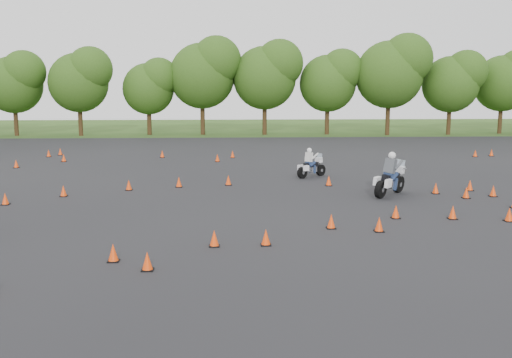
% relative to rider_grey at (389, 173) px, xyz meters
% --- Properties ---
extents(ground, '(140.00, 140.00, 0.00)m').
position_rel_rider_grey_xyz_m(ground, '(-5.80, -6.86, -0.95)').
color(ground, '#2D5119').
rests_on(ground, ground).
extents(asphalt_pad, '(62.00, 62.00, 0.00)m').
position_rel_rider_grey_xyz_m(asphalt_pad, '(-5.80, -0.86, -0.94)').
color(asphalt_pad, black).
rests_on(asphalt_pad, ground).
extents(treeline, '(87.20, 32.34, 10.34)m').
position_rel_rider_grey_xyz_m(treeline, '(-4.71, 28.22, 3.68)').
color(treeline, '#2C4B15').
rests_on(treeline, ground).
extents(traffic_cones, '(36.83, 33.31, 0.45)m').
position_rel_rider_grey_xyz_m(traffic_cones, '(-5.64, -1.37, -0.72)').
color(traffic_cones, '#F7420A').
rests_on(traffic_cones, asphalt_pad).
extents(rider_grey, '(2.18, 2.32, 1.88)m').
position_rel_rider_grey_xyz_m(rider_grey, '(0.00, 0.00, 0.00)').
color(rider_grey, '#46494E').
rests_on(rider_grey, ground).
extents(rider_white, '(1.91, 1.69, 1.51)m').
position_rel_rider_grey_xyz_m(rider_white, '(-2.52, 5.27, -0.19)').
color(rider_white, beige).
rests_on(rider_white, ground).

